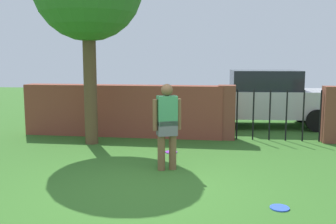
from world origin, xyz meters
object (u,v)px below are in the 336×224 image
object	(u,v)px
person	(167,123)
car	(264,98)
frisbee_blue	(280,208)
frisbee_purple	(171,152)

from	to	relation	value
person	car	world-z (taller)	car
person	car	distance (m)	5.59
person	frisbee_blue	world-z (taller)	person
person	frisbee_purple	bearing A→B (deg)	71.67
person	car	size ratio (longest dim) A/B	0.38
frisbee_purple	frisbee_blue	size ratio (longest dim) A/B	1.00
person	frisbee_blue	xyz separation A→B (m)	(1.85, -1.66, -0.89)
frisbee_purple	frisbee_blue	bearing A→B (deg)	-56.86
car	frisbee_blue	distance (m)	6.84
person	frisbee_purple	distance (m)	1.61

